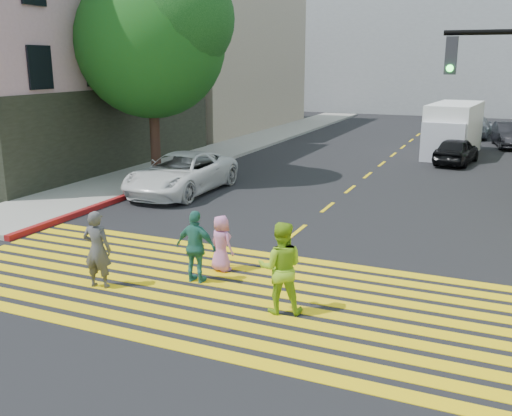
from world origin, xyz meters
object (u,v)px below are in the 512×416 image
Objects in this scene: pedestrian_child at (221,243)px; white_van at (453,131)px; pedestrian_man at (97,249)px; pedestrian_extra at (196,247)px; pedestrian_woman at (281,268)px; silver_car at (475,126)px; tree_left at (153,34)px; white_sedan at (182,173)px; dark_car_parked at (510,135)px; dark_car_near at (456,151)px.

pedestrian_child is 19.86m from white_van.
pedestrian_extra is (1.78, 1.08, -0.04)m from pedestrian_man.
white_van is at bearing -113.03° from pedestrian_woman.
pedestrian_child is 0.89m from pedestrian_extra.
pedestrian_child is at bearing 84.11° from silver_car.
silver_car is (1.95, 29.48, -0.23)m from pedestrian_woman.
tree_left is 15.88m from white_van.
white_sedan reaches higher than silver_car.
tree_left is 1.62× the size of white_sedan.
dark_car_parked is at bearing 120.07° from silver_car.
pedestrian_child is 0.23× the size of white_van.
pedestrian_extra is 20.73m from white_van.
pedestrian_child is (1.96, 1.94, -0.19)m from pedestrian_man.
dark_car_near is at bearing -102.30° from pedestrian_extra.
tree_left is 14.81m from dark_car_near.
pedestrian_child is 28.20m from silver_car.
dark_car_parked is at bearing 48.97° from tree_left.
pedestrian_child is at bearing -56.85° from pedestrian_woman.
pedestrian_woman is 18.72m from dark_car_near.
pedestrian_woman is at bearing 88.50° from silver_car.
pedestrian_extra reaches higher than dark_car_parked.
white_sedan is (-4.99, 6.65, 0.07)m from pedestrian_child.
dark_car_parked reaches higher than dark_car_near.
pedestrian_woman is at bearing 162.58° from pedestrian_extra.
pedestrian_child is 0.35× the size of dark_car_near.
dark_car_parked is at bearing 63.22° from white_van.
tree_left is 12.37m from pedestrian_child.
pedestrian_man is 0.36× the size of silver_car.
dark_car_parked is at bearing -82.82° from pedestrian_child.
pedestrian_extra reaches higher than pedestrian_child.
dark_car_parked is at bearing -99.64° from dark_car_near.
silver_car is at bearing -113.36° from pedestrian_woman.
pedestrian_extra is at bearing -94.61° from white_van.
pedestrian_child is 24.74m from dark_car_parked.
white_van reaches higher than dark_car_near.
silver_car is at bearing -82.41° from dark_car_near.
tree_left is 5.84m from white_sedan.
pedestrian_extra reaches higher than dark_car_near.
tree_left is at bearing -28.44° from pedestrian_child.
silver_car is at bearing -76.76° from pedestrian_child.
pedestrian_extra is at bearing -113.27° from dark_car_parked.
tree_left is at bearing -53.07° from pedestrian_extra.
dark_car_near is at bearing 91.03° from silver_car.
pedestrian_woman is 21.18m from white_van.
dark_car_near is (3.77, 17.07, -0.02)m from pedestrian_child.
dark_car_near is 2.61m from white_van.
white_van is (5.29, 21.51, 0.41)m from pedestrian_man.
dark_car_near is at bearing -74.91° from white_van.
pedestrian_man reaches higher than white_sedan.
pedestrian_extra is at bearing -158.56° from pedestrian_man.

